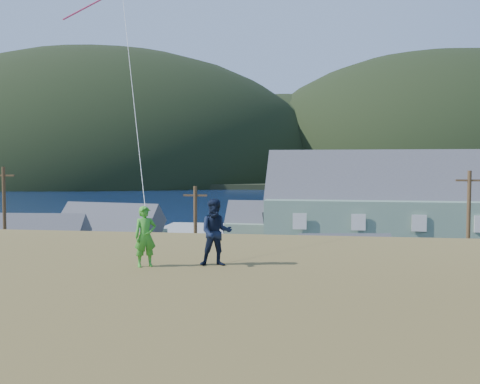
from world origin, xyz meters
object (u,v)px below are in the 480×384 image
Objects in this scene: shed_palegreen_near at (107,239)px; shed_palegreen_far at (270,227)px; kite_flyer_navy at (216,232)px; kite_flyer_green at (145,236)px; wharf at (252,232)px; shed_teal at (36,248)px; lodge at (476,215)px; shed_white at (346,268)px.

shed_palegreen_near reaches higher than shed_palegreen_far.
kite_flyer_green is at bearing -179.74° from kite_flyer_navy.
wharf is at bearing 76.41° from shed_palegreen_near.
shed_palegreen_near is (4.52, 4.92, 0.29)m from shed_teal.
lodge is 34.65m from shed_palegreen_near.
kite_flyer_navy is at bearing -52.93° from shed_palegreen_near.
lodge is at bearing -22.59° from shed_palegreen_far.
lodge is (23.56, -20.74, 4.76)m from wharf.
shed_teal is at bearing -117.62° from wharf.
lodge reaches higher than shed_teal.
lodge is 4.41× the size of shed_teal.
shed_teal is 37.25m from kite_flyer_navy.
shed_white is at bearing -68.08° from shed_palegreen_far.
shed_palegreen_near reaches higher than shed_teal.
shed_palegreen_far is (18.99, 17.58, 0.13)m from shed_teal.
shed_palegreen_near is at bearing -137.04° from shed_palegreen_far.
shed_palegreen_near is 23.53m from shed_white.
kite_flyer_navy is at bearing -19.98° from kite_flyer_green.
shed_white is 4.31× the size of kite_flyer_navy.
shed_teal is 36.54m from kite_flyer_green.
shed_palegreen_near is (-34.37, -3.64, -2.45)m from lodge.
kite_flyer_navy is at bearing -83.63° from wharf.
kite_flyer_green is at bearing -115.03° from lodge.
lodge is 41.87m from kite_flyer_navy.
kite_flyer_green is at bearing -60.17° from shed_teal.
shed_teal reaches higher than shed_white.
shed_white is 0.74× the size of shed_palegreen_far.
wharf is at bearing 139.57° from lodge.
wharf is 31.75m from lodge.
shed_white reaches higher than wharf.
shed_white is 4.78× the size of kite_flyer_green.
kite_flyer_green is at bearing -86.87° from shed_palegreen_far.
shed_teal is 0.80× the size of shed_palegreen_near.
kite_flyer_green is (4.78, -59.31, 7.54)m from wharf.
shed_palegreen_far is 5.84× the size of kite_flyer_navy.
kite_flyer_green is (20.11, -30.00, 5.51)m from shed_teal.
lodge is at bearing 34.83° from shed_white.
wharf is 33.14m from shed_teal.
shed_teal is (-15.33, -29.31, 2.03)m from wharf.
shed_palegreen_far is (-7.61, 20.76, 0.46)m from shed_white.
kite_flyer_navy reaches higher than kite_flyer_green.
shed_palegreen_far is at bearing 101.28° from shed_white.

